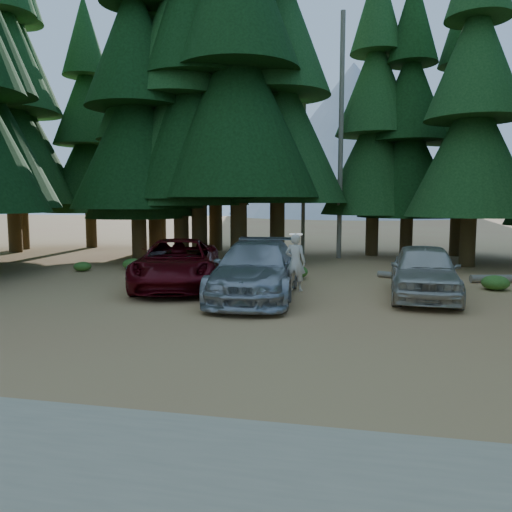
% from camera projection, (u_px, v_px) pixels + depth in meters
% --- Properties ---
extents(ground, '(160.00, 160.00, 0.00)m').
position_uv_depth(ground, '(275.00, 329.00, 11.34)').
color(ground, '#B5794C').
rests_on(ground, ground).
extents(gravel_strip, '(26.00, 3.50, 0.01)m').
position_uv_depth(gravel_strip, '(167.00, 491.00, 5.02)').
color(gravel_strip, tan).
rests_on(gravel_strip, ground).
extents(forest_belt_north, '(36.00, 7.00, 22.00)m').
position_uv_depth(forest_belt_north, '(323.00, 257.00, 25.93)').
color(forest_belt_north, black).
rests_on(forest_belt_north, ground).
extents(snag_front, '(0.24, 0.24, 12.00)m').
position_uv_depth(snag_front, '(341.00, 138.00, 24.62)').
color(snag_front, '#695E54').
rests_on(snag_front, ground).
extents(snag_back, '(0.20, 0.20, 10.00)m').
position_uv_depth(snag_back, '(304.00, 161.00, 26.60)').
color(snag_back, '#695E54').
rests_on(snag_back, ground).
extents(mountain_peak, '(48.00, 50.00, 28.00)m').
position_uv_depth(mountain_peak, '(339.00, 149.00, 96.28)').
color(mountain_peak, '#9B9EA3').
rests_on(mountain_peak, ground).
extents(red_pickup, '(4.06, 6.27, 1.61)m').
position_uv_depth(red_pickup, '(178.00, 263.00, 16.83)').
color(red_pickup, '#51060E').
rests_on(red_pickup, ground).
extents(silver_minivan_center, '(2.71, 5.95, 1.69)m').
position_uv_depth(silver_minivan_center, '(256.00, 270.00, 14.98)').
color(silver_minivan_center, '#A4A6AB').
rests_on(silver_minivan_center, ground).
extents(silver_minivan_right, '(2.18, 4.86, 1.62)m').
position_uv_depth(silver_minivan_right, '(424.00, 271.00, 14.94)').
color(silver_minivan_right, '#BBB3A6').
rests_on(silver_minivan_right, ground).
extents(frisbee_player, '(0.65, 0.50, 1.59)m').
position_uv_depth(frisbee_player, '(295.00, 262.00, 13.72)').
color(frisbee_player, beige).
rests_on(frisbee_player, ground).
extents(log_left, '(4.57, 0.57, 0.33)m').
position_uv_depth(log_left, '(248.00, 263.00, 21.99)').
color(log_left, '#695E54').
rests_on(log_left, ground).
extents(log_mid, '(2.76, 1.47, 0.24)m').
position_uv_depth(log_mid, '(416.00, 277.00, 18.16)').
color(log_mid, '#695E54').
rests_on(log_mid, ground).
extents(shrub_far_left, '(0.86, 0.86, 0.48)m').
position_uv_depth(shrub_far_left, '(133.00, 264.00, 21.06)').
color(shrub_far_left, '#2D5E1C').
rests_on(shrub_far_left, ground).
extents(shrub_left, '(0.99, 0.99, 0.54)m').
position_uv_depth(shrub_left, '(249.00, 263.00, 21.07)').
color(shrub_left, '#2D5E1C').
rests_on(shrub_left, ground).
extents(shrub_center_left, '(1.09, 1.09, 0.60)m').
position_uv_depth(shrub_center_left, '(240.00, 271.00, 18.46)').
color(shrub_center_left, '#2D5E1C').
rests_on(shrub_center_left, ground).
extents(shrub_center_right, '(1.00, 1.00, 0.55)m').
position_uv_depth(shrub_center_right, '(294.00, 272.00, 18.54)').
color(shrub_center_right, '#2D5E1C').
rests_on(shrub_center_right, ground).
extents(shrub_right, '(0.87, 0.87, 0.48)m').
position_uv_depth(shrub_right, '(495.00, 283.00, 16.28)').
color(shrub_right, '#2D5E1C').
rests_on(shrub_right, ground).
extents(shrub_far_right, '(1.16, 1.16, 0.64)m').
position_uv_depth(shrub_far_right, '(422.00, 265.00, 20.15)').
color(shrub_far_right, '#2D5E1C').
rests_on(shrub_far_right, ground).
extents(shrub_edge_west, '(0.71, 0.71, 0.39)m').
position_uv_depth(shrub_edge_west, '(83.00, 267.00, 20.59)').
color(shrub_edge_west, '#2D5E1C').
rests_on(shrub_edge_west, ground).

